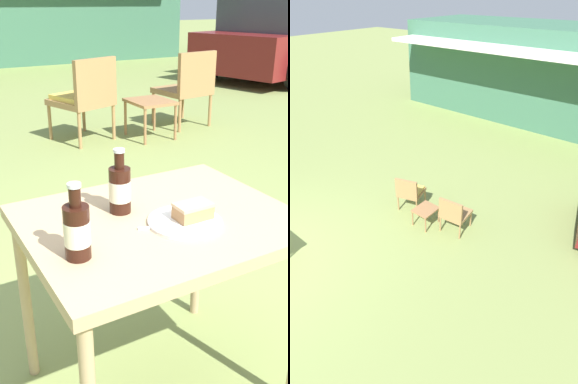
{
  "view_description": "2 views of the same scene",
  "coord_description": "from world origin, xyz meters",
  "views": [
    {
      "loc": [
        -0.68,
        -1.1,
        1.36
      ],
      "look_at": [
        0.0,
        0.1,
        0.78
      ],
      "focal_mm": 42.0,
      "sensor_mm": 36.0,
      "label": 1
    },
    {
      "loc": [
        5.03,
        -0.82,
        4.27
      ],
      "look_at": [
        1.9,
        3.02,
        0.9
      ],
      "focal_mm": 28.0,
      "sensor_mm": 36.0,
      "label": 2
    }
  ],
  "objects": [
    {
      "name": "cabin_building",
      "position": [
        0.83,
        11.11,
        1.64
      ],
      "size": [
        10.8,
        4.96,
        3.25
      ],
      "color": "#38664C",
      "rests_on": "ground_plane"
    },
    {
      "name": "wicker_chair_cushioned",
      "position": [
        1.05,
        3.2,
        0.47
      ],
      "size": [
        0.66,
        0.68,
        0.86
      ],
      "rotation": [
        0.0,
        0.0,
        3.45
      ],
      "color": "#9E7547",
      "rests_on": "ground_plane"
    },
    {
      "name": "wicker_chair_plain",
      "position": [
        2.3,
        3.17,
        0.48
      ],
      "size": [
        0.58,
        0.6,
        0.86
      ],
      "rotation": [
        0.0,
        0.0,
        3.26
      ],
      "color": "#9E7547",
      "rests_on": "ground_plane"
    },
    {
      "name": "garden_side_table",
      "position": [
        1.7,
        2.98,
        0.35
      ],
      "size": [
        0.42,
        0.49,
        0.4
      ],
      "color": "#996B42",
      "rests_on": "ground_plane"
    }
  ]
}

